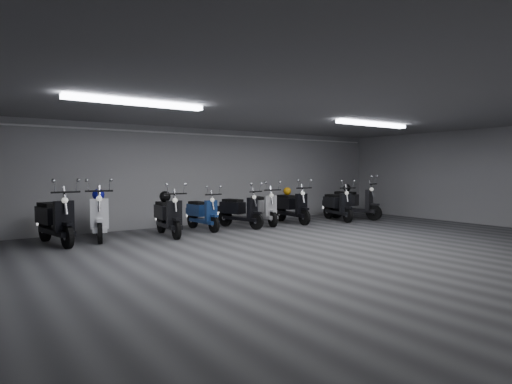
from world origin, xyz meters
TOP-DOWN VIEW (x-y plane):
  - floor at (0.00, 0.00)m, footprint 14.00×10.00m
  - ceiling at (0.00, 0.00)m, footprint 14.00×10.00m
  - back_wall at (0.00, 5.00)m, footprint 14.00×0.01m
  - right_wall at (7.00, 0.00)m, footprint 0.01×10.00m
  - fluor_strip_left at (-3.00, 1.00)m, footprint 2.40×0.18m
  - fluor_strip_right at (3.00, 1.00)m, footprint 2.40×0.18m
  - conduit at (0.00, 4.92)m, footprint 13.60×0.05m
  - scooter_1 at (-3.88, 3.67)m, footprint 0.97×2.00m
  - scooter_2 at (-2.93, 3.89)m, footprint 1.06×2.00m
  - scooter_3 at (-1.43, 3.44)m, footprint 0.74×1.80m
  - scooter_4 at (-0.28, 3.86)m, footprint 0.64×1.65m
  - scooter_5 at (0.80, 3.70)m, footprint 1.03×1.78m
  - scooter_6 at (1.70, 3.86)m, footprint 0.85×1.80m
  - scooter_7 at (2.64, 3.70)m, footprint 0.69×1.82m
  - scooter_8 at (4.20, 3.35)m, footprint 1.01×1.84m
  - scooter_9 at (4.93, 3.32)m, footprint 1.29×2.02m
  - helmet_0 at (-2.86, 4.15)m, footprint 0.27×0.27m
  - helmet_1 at (4.83, 3.57)m, footprint 0.24×0.24m
  - helmet_2 at (2.65, 3.95)m, footprint 0.24×0.24m
  - helmet_3 at (-1.40, 3.68)m, footprint 0.27×0.27m

SIDE VIEW (x-z plane):
  - floor at x=0.00m, z-range -0.01..0.00m
  - scooter_4 at x=-0.28m, z-range 0.00..1.21m
  - scooter_5 at x=0.80m, z-range 0.00..1.26m
  - scooter_6 at x=1.70m, z-range 0.00..1.29m
  - scooter_8 at x=4.20m, z-range 0.00..1.30m
  - scooter_3 at x=-1.43m, z-range 0.00..1.30m
  - scooter_7 at x=2.64m, z-range 0.00..1.34m
  - scooter_2 at x=-2.93m, z-range 0.00..1.42m
  - scooter_1 at x=-3.88m, z-range 0.00..1.43m
  - scooter_9 at x=4.93m, z-range 0.00..1.43m
  - helmet_3 at x=-1.40m, z-range 0.81..1.08m
  - helmet_2 at x=2.65m, z-range 0.83..1.07m
  - helmet_1 at x=4.83m, z-range 0.89..1.13m
  - helmet_0 at x=-2.86m, z-range 0.88..1.15m
  - back_wall at x=0.00m, z-range 0.00..2.80m
  - right_wall at x=7.00m, z-range 0.00..2.80m
  - conduit at x=0.00m, z-range 2.59..2.65m
  - fluor_strip_left at x=-3.00m, z-range 2.70..2.78m
  - fluor_strip_right at x=3.00m, z-range 2.70..2.78m
  - ceiling at x=0.00m, z-range 2.80..2.81m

